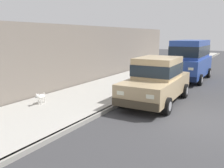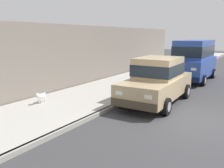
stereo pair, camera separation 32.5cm
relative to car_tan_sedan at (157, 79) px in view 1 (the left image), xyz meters
name	(u,v)px [view 1 (the left image)]	position (x,y,z in m)	size (l,w,h in m)	color
ground_plane	(200,120)	(2.08, -1.45, -0.98)	(80.00, 80.00, 0.00)	#38383A
curb	(117,105)	(-1.12, -1.45, -0.91)	(0.16, 64.00, 0.14)	gray
sidewalk	(82,99)	(-2.92, -1.45, -0.91)	(3.60, 64.00, 0.14)	#A8A59E
car_tan_sedan	(157,79)	(0.00, 0.00, 0.00)	(2.10, 4.63, 1.92)	tan
car_blue_van	(190,58)	(-0.01, 6.10, 0.41)	(2.14, 4.90, 2.52)	#28479E
dog_white	(41,97)	(-3.71, -3.07, -0.55)	(0.33, 0.73, 0.49)	white
building_facade	(104,53)	(-5.02, 3.71, 0.70)	(0.50, 20.00, 3.36)	slate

